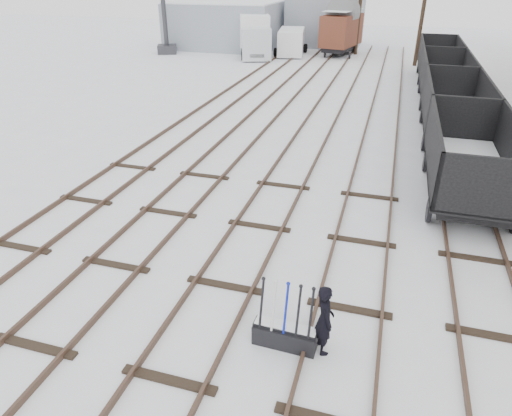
% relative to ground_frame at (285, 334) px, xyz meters
% --- Properties ---
extents(ground, '(120.00, 120.00, 0.00)m').
position_rel_ground_frame_xyz_m(ground, '(-1.85, 1.46, -0.28)').
color(ground, white).
rests_on(ground, ground).
extents(tracks, '(13.90, 52.00, 0.16)m').
position_rel_ground_frame_xyz_m(tracks, '(-1.85, 15.14, -0.21)').
color(tracks, black).
rests_on(tracks, ground).
extents(shed_left, '(10.00, 8.00, 4.10)m').
position_rel_ground_frame_xyz_m(shed_left, '(-14.85, 37.46, 1.76)').
color(shed_left, '#8E95A0').
rests_on(shed_left, ground).
extents(shed_right, '(7.00, 6.00, 4.50)m').
position_rel_ground_frame_xyz_m(shed_right, '(-5.85, 41.46, 1.96)').
color(shed_right, '#8E95A0').
rests_on(shed_right, ground).
extents(ground_frame, '(1.31, 0.46, 1.49)m').
position_rel_ground_frame_xyz_m(ground_frame, '(0.00, 0.00, 0.00)').
color(ground_frame, black).
rests_on(ground_frame, ground).
extents(worker, '(0.57, 0.67, 1.56)m').
position_rel_ground_frame_xyz_m(worker, '(0.75, 0.10, 0.49)').
color(worker, black).
rests_on(worker, ground).
extents(freight_wagon_a, '(2.57, 6.43, 2.63)m').
position_rel_ground_frame_xyz_m(freight_wagon_a, '(4.15, 8.35, 0.72)').
color(freight_wagon_a, black).
rests_on(freight_wagon_a, ground).
extents(freight_wagon_b, '(2.57, 6.43, 2.63)m').
position_rel_ground_frame_xyz_m(freight_wagon_b, '(4.15, 14.75, 0.72)').
color(freight_wagon_b, black).
rests_on(freight_wagon_b, ground).
extents(freight_wagon_c, '(2.57, 6.43, 2.63)m').
position_rel_ground_frame_xyz_m(freight_wagon_c, '(4.15, 21.15, 0.72)').
color(freight_wagon_c, black).
rests_on(freight_wagon_c, ground).
extents(freight_wagon_d, '(2.57, 6.43, 2.63)m').
position_rel_ground_frame_xyz_m(freight_wagon_d, '(4.15, 27.55, 0.72)').
color(freight_wagon_d, black).
rests_on(freight_wagon_d, ground).
extents(box_van_wagon, '(3.51, 5.28, 3.71)m').
position_rel_ground_frame_xyz_m(box_van_wagon, '(-3.56, 35.72, 1.88)').
color(box_van_wagon, black).
rests_on(box_van_wagon, ground).
extents(lorry, '(4.07, 7.79, 3.38)m').
position_rel_ground_frame_xyz_m(lorry, '(-10.81, 33.44, 1.46)').
color(lorry, black).
rests_on(lorry, ground).
extents(panel_van, '(2.87, 5.15, 2.15)m').
position_rel_ground_frame_xyz_m(panel_van, '(-7.74, 34.65, 0.83)').
color(panel_van, white).
rests_on(panel_van, ground).
extents(crane, '(2.17, 4.89, 8.24)m').
position_rel_ground_frame_xyz_m(crane, '(-18.65, 32.36, 1.88)').
color(crane, '#2D2D32').
rests_on(crane, ground).
extents(tree_far_left, '(0.30, 0.30, 6.06)m').
position_rel_ground_frame_xyz_m(tree_far_left, '(-2.25, 36.60, 2.74)').
color(tree_far_left, black).
rests_on(tree_far_left, ground).
extents(tree_far_right, '(0.30, 0.30, 9.37)m').
position_rel_ground_frame_xyz_m(tree_far_right, '(2.80, 32.47, 4.40)').
color(tree_far_right, black).
rests_on(tree_far_right, ground).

